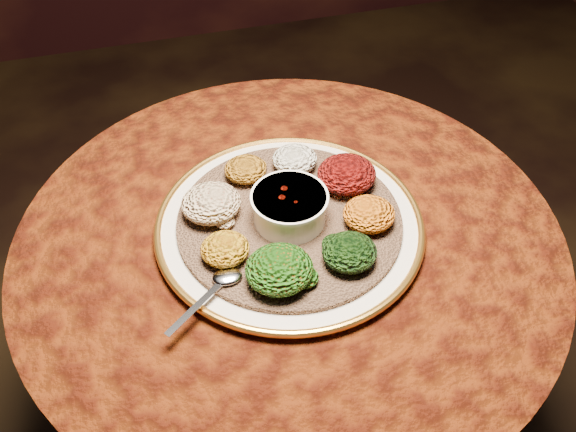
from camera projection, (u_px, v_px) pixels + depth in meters
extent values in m
plane|color=black|center=(289.00, 428.00, 1.64)|extent=(4.00, 4.00, 0.00)
cylinder|color=black|center=(289.00, 424.00, 1.63)|extent=(0.44, 0.44, 0.04)
cylinder|color=black|center=(289.00, 356.00, 1.40)|extent=(0.12, 0.12, 0.68)
cylinder|color=black|center=(289.00, 247.00, 1.14)|extent=(0.80, 0.80, 0.04)
cylinder|color=#441805|center=(289.00, 296.00, 1.25)|extent=(0.93, 0.93, 0.34)
cylinder|color=#441805|center=(289.00, 236.00, 1.13)|extent=(0.96, 0.96, 0.01)
cylinder|color=beige|center=(289.00, 227.00, 1.12)|extent=(0.48, 0.48, 0.02)
torus|color=gold|center=(289.00, 224.00, 1.11)|extent=(0.47, 0.47, 0.01)
cylinder|color=#885F44|center=(289.00, 221.00, 1.11)|extent=(0.47, 0.47, 0.01)
cylinder|color=white|center=(289.00, 208.00, 1.09)|extent=(0.12, 0.12, 0.06)
cylinder|color=white|center=(289.00, 197.00, 1.07)|extent=(0.13, 0.13, 0.01)
cylinder|color=#5A0B04|center=(289.00, 201.00, 1.07)|extent=(0.10, 0.10, 0.01)
ellipsoid|color=silver|center=(227.00, 277.00, 1.01)|extent=(0.05, 0.04, 0.01)
cube|color=silver|center=(197.00, 306.00, 0.97)|extent=(0.11, 0.09, 0.00)
ellipsoid|color=white|center=(295.00, 159.00, 1.19)|extent=(0.08, 0.08, 0.04)
ellipsoid|color=black|center=(347.00, 174.00, 1.15)|extent=(0.11, 0.10, 0.05)
ellipsoid|color=#A96A0E|center=(369.00, 214.00, 1.08)|extent=(0.09, 0.09, 0.04)
ellipsoid|color=black|center=(350.00, 252.00, 1.02)|extent=(0.09, 0.09, 0.04)
ellipsoid|color=#8F3509|center=(279.00, 269.00, 0.99)|extent=(0.11, 0.10, 0.05)
ellipsoid|color=#B98510|center=(225.00, 249.00, 1.03)|extent=(0.08, 0.08, 0.04)
ellipsoid|color=maroon|center=(211.00, 203.00, 1.10)|extent=(0.10, 0.10, 0.05)
ellipsoid|color=#965F12|center=(245.00, 169.00, 1.17)|extent=(0.08, 0.07, 0.04)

